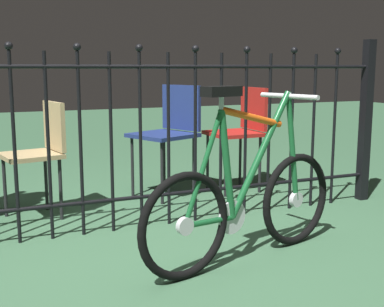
{
  "coord_description": "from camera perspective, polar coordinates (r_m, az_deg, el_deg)",
  "views": [
    {
      "loc": [
        -0.9,
        -2.35,
        1.02
      ],
      "look_at": [
        0.19,
        0.21,
        0.55
      ],
      "focal_mm": 47.4,
      "sensor_mm": 36.0,
      "label": 1
    }
  ],
  "objects": [
    {
      "name": "chair_red",
      "position": [
        4.24,
        5.63,
        3.04
      ],
      "size": [
        0.42,
        0.41,
        0.86
      ],
      "color": "black",
      "rests_on": "ground"
    },
    {
      "name": "iron_fence",
      "position": [
        3.18,
        -7.52,
        2.2
      ],
      "size": [
        3.76,
        0.07,
        1.23
      ],
      "color": "black",
      "rests_on": "ground"
    },
    {
      "name": "bicycle",
      "position": [
        2.7,
        6.04,
        -5.27
      ],
      "size": [
        1.31,
        0.47,
        0.93
      ],
      "color": "black",
      "rests_on": "ground"
    },
    {
      "name": "ground_plane",
      "position": [
        2.72,
        -2.03,
        -12.46
      ],
      "size": [
        20.0,
        20.0,
        0.0
      ],
      "primitive_type": "plane",
      "color": "#3B6545"
    },
    {
      "name": "chair_navy",
      "position": [
        4.06,
        -2.46,
        2.99
      ],
      "size": [
        0.57,
        0.57,
        0.88
      ],
      "color": "black",
      "rests_on": "ground"
    },
    {
      "name": "chair_tan",
      "position": [
        3.6,
        -16.66,
        0.71
      ],
      "size": [
        0.43,
        0.43,
        0.79
      ],
      "color": "black",
      "rests_on": "ground"
    }
  ]
}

